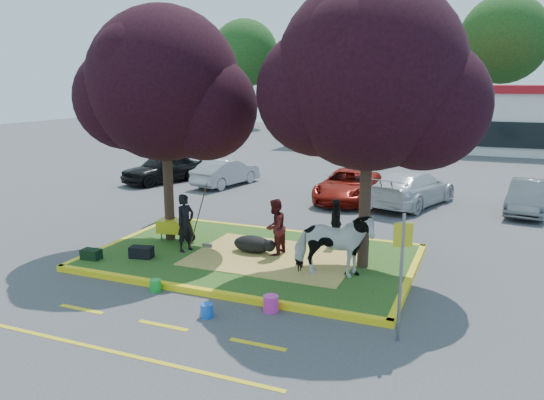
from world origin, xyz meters
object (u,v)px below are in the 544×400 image
at_px(calf, 252,244).
at_px(car_silver, 226,172).
at_px(handler, 185,223).
at_px(wheelbarrow, 175,226).
at_px(cow, 333,245).
at_px(car_black, 163,168).
at_px(bucket_blue, 207,310).
at_px(bucket_pink, 271,304).
at_px(bucket_green, 155,286).
at_px(sign_post, 402,264).

relative_size(calf, car_silver, 0.29).
bearing_deg(handler, wheelbarrow, 65.65).
bearing_deg(wheelbarrow, cow, -22.76).
bearing_deg(car_black, cow, -19.67).
distance_m(bucket_blue, car_black, 15.12).
bearing_deg(bucket_blue, bucket_pink, 33.95).
bearing_deg(calf, car_silver, 97.81).
height_order(wheelbarrow, bucket_blue, wheelbarrow).
height_order(handler, wheelbarrow, handler).
bearing_deg(bucket_blue, bucket_green, 156.98).
bearing_deg(cow, bucket_blue, 133.30).
distance_m(bucket_green, car_black, 13.54).
distance_m(bucket_green, car_silver, 12.53).
xyz_separation_m(cow, calf, (-2.49, 0.95, -0.55)).
relative_size(calf, wheelbarrow, 0.65).
bearing_deg(calf, car_black, 111.79).
distance_m(handler, wheelbarrow, 1.11).
bearing_deg(bucket_blue, sign_post, 6.71).
height_order(cow, handler, cow).
bearing_deg(calf, bucket_blue, -103.02).
bearing_deg(car_silver, wheelbarrow, 119.00).
distance_m(sign_post, car_black, 17.31).
distance_m(cow, wheelbarrow, 5.14).
bearing_deg(car_silver, bucket_pink, 132.09).
relative_size(cow, calf, 1.74).
bearing_deg(wheelbarrow, handler, -51.24).
xyz_separation_m(handler, car_black, (-6.67, 8.93, -0.25)).
height_order(cow, sign_post, sign_post).
bearing_deg(bucket_pink, bucket_blue, -146.05).
distance_m(wheelbarrow, sign_post, 7.74).
height_order(calf, car_black, car_black).
xyz_separation_m(bucket_green, car_silver, (-4.24, 11.78, 0.46)).
bearing_deg(wheelbarrow, car_black, 115.19).
xyz_separation_m(handler, bucket_blue, (2.39, -3.16, -0.79)).
distance_m(bucket_blue, car_silver, 13.87).
bearing_deg(sign_post, bucket_green, 153.75).
distance_m(cow, car_silver, 12.50).
relative_size(cow, bucket_green, 6.74).
distance_m(calf, sign_post, 5.56).
xyz_separation_m(bucket_green, bucket_pink, (2.81, 0.00, 0.03)).
relative_size(wheelbarrow, bucket_pink, 4.82).
distance_m(calf, bucket_pink, 3.45).
xyz_separation_m(sign_post, bucket_pink, (-2.62, 0.30, -1.30)).
relative_size(handler, sign_post, 0.65).
xyz_separation_m(bucket_blue, car_silver, (-5.97, 12.52, 0.46)).
relative_size(cow, bucket_blue, 6.63).
distance_m(wheelbarrow, bucket_blue, 5.01).
height_order(cow, car_silver, cow).
distance_m(wheelbarrow, bucket_green, 3.47).
relative_size(cow, sign_post, 0.77).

